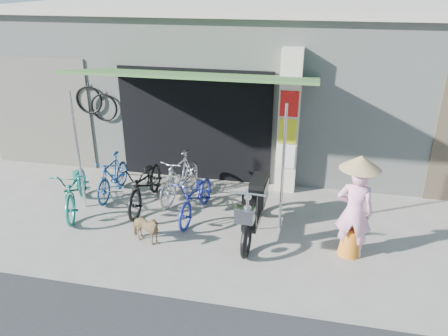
% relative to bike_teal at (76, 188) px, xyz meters
% --- Properties ---
extents(ground, '(80.00, 80.00, 0.00)m').
position_rel_bike_teal_xyz_m(ground, '(3.06, -0.61, -0.48)').
color(ground, gray).
rests_on(ground, ground).
extents(bicycle_shop, '(12.30, 5.30, 3.66)m').
position_rel_bike_teal_xyz_m(bicycle_shop, '(3.06, 4.48, 1.36)').
color(bicycle_shop, '#9FA49C').
rests_on(bicycle_shop, ground).
extents(shop_pillar, '(0.42, 0.44, 3.00)m').
position_rel_bike_teal_xyz_m(shop_pillar, '(3.91, 1.84, 1.02)').
color(shop_pillar, beige).
rests_on(shop_pillar, ground).
extents(awning, '(4.60, 1.88, 2.72)m').
position_rel_bike_teal_xyz_m(awning, '(2.16, 1.02, 2.04)').
color(awning, '#345D29').
rests_on(awning, ground).
extents(neighbour_left, '(2.60, 0.06, 2.60)m').
position_rel_bike_teal_xyz_m(neighbour_left, '(-1.94, 1.98, 0.82)').
color(neighbour_left, '#6B665B').
rests_on(neighbour_left, ground).
extents(bike_teal, '(1.20, 1.92, 0.95)m').
position_rel_bike_teal_xyz_m(bike_teal, '(0.00, 0.00, 0.00)').
color(bike_teal, '#1C8170').
rests_on(bike_teal, ground).
extents(bike_blue, '(0.45, 1.48, 0.89)m').
position_rel_bike_teal_xyz_m(bike_blue, '(0.41, 0.74, -0.03)').
color(bike_blue, '#205095').
rests_on(bike_blue, ground).
extents(bike_black, '(0.73, 1.88, 0.97)m').
position_rel_bike_teal_xyz_m(bike_black, '(1.26, 0.46, 0.01)').
color(bike_black, black).
rests_on(bike_black, ground).
extents(bike_silver, '(0.78, 1.68, 0.97)m').
position_rel_bike_teal_xyz_m(bike_silver, '(1.83, 0.91, 0.01)').
color(bike_silver, silver).
rests_on(bike_silver, ground).
extents(bike_navy, '(0.71, 1.66, 0.85)m').
position_rel_bike_teal_xyz_m(bike_navy, '(2.36, 0.25, -0.05)').
color(bike_navy, navy).
rests_on(bike_navy, ground).
extents(street_dog, '(0.72, 0.48, 0.56)m').
position_rel_bike_teal_xyz_m(street_dog, '(1.74, -0.84, -0.20)').
color(street_dog, '#A28E56').
rests_on(street_dog, ground).
extents(moped, '(0.58, 2.05, 1.16)m').
position_rel_bike_teal_xyz_m(moped, '(3.53, -0.08, 0.05)').
color(moped, black).
rests_on(moped, ground).
extents(nun, '(0.64, 0.64, 1.77)m').
position_rel_bike_teal_xyz_m(nun, '(5.17, -0.43, 0.40)').
color(nun, '#F7A7C9').
rests_on(nun, ground).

